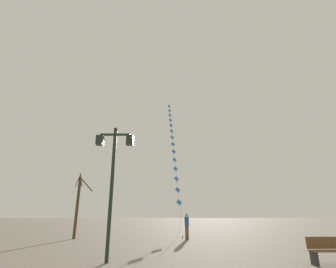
{
  "coord_description": "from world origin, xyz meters",
  "views": [
    {
      "loc": [
        -0.77,
        -0.95,
        1.69
      ],
      "look_at": [
        -0.63,
        19.69,
        8.39
      ],
      "focal_mm": 26.24,
      "sensor_mm": 36.0,
      "label": 1
    }
  ],
  "objects_px": {
    "kite_flyer": "(187,226)",
    "park_bench": "(332,251)",
    "twin_lantern_lamp_post": "(113,165)",
    "bare_tree": "(78,204)",
    "kite_train": "(173,144)"
  },
  "relations": [
    {
      "from": "kite_train",
      "to": "bare_tree",
      "type": "height_order",
      "value": "kite_train"
    },
    {
      "from": "kite_train",
      "to": "bare_tree",
      "type": "bearing_deg",
      "value": -131.69
    },
    {
      "from": "park_bench",
      "to": "bare_tree",
      "type": "bearing_deg",
      "value": 141.54
    },
    {
      "from": "twin_lantern_lamp_post",
      "to": "kite_train",
      "type": "bearing_deg",
      "value": 80.29
    },
    {
      "from": "bare_tree",
      "to": "twin_lantern_lamp_post",
      "type": "bearing_deg",
      "value": -63.94
    },
    {
      "from": "twin_lantern_lamp_post",
      "to": "kite_train",
      "type": "height_order",
      "value": "kite_train"
    },
    {
      "from": "kite_train",
      "to": "kite_flyer",
      "type": "xyz_separation_m",
      "value": [
        0.66,
        -8.7,
        -8.2
      ]
    },
    {
      "from": "kite_flyer",
      "to": "park_bench",
      "type": "distance_m",
      "value": 9.56
    },
    {
      "from": "kite_flyer",
      "to": "bare_tree",
      "type": "bearing_deg",
      "value": 80.93
    },
    {
      "from": "twin_lantern_lamp_post",
      "to": "bare_tree",
      "type": "height_order",
      "value": "twin_lantern_lamp_post"
    },
    {
      "from": "twin_lantern_lamp_post",
      "to": "kite_flyer",
      "type": "bearing_deg",
      "value": 66.41
    },
    {
      "from": "kite_train",
      "to": "park_bench",
      "type": "bearing_deg",
      "value": -73.56
    },
    {
      "from": "kite_flyer",
      "to": "park_bench",
      "type": "bearing_deg",
      "value": -156.73
    },
    {
      "from": "kite_flyer",
      "to": "park_bench",
      "type": "height_order",
      "value": "kite_flyer"
    },
    {
      "from": "kite_train",
      "to": "twin_lantern_lamp_post",
      "type": "bearing_deg",
      "value": -99.71
    }
  ]
}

